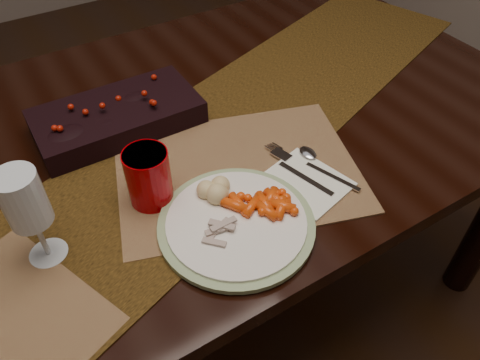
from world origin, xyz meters
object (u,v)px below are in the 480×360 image
placemat_main (237,171)px  napkin (306,182)px  centerpiece (117,113)px  mashed_potatoes (218,188)px  dinner_plate (236,223)px  dining_table (189,230)px  turkey_shreds (218,234)px  wine_glass (32,219)px  baby_carrots (259,210)px  red_cup (149,177)px

placemat_main → napkin: (0.10, -0.11, 0.00)m
placemat_main → napkin: bearing=-29.1°
centerpiece → placemat_main: size_ratio=0.74×
mashed_potatoes → dinner_plate: bearing=-93.4°
dining_table → placemat_main: bearing=-77.5°
turkey_shreds → wine_glass: size_ratio=0.39×
centerpiece → placemat_main: 0.32m
placemat_main → dinner_plate: dinner_plate is taller
dining_table → mashed_potatoes: size_ratio=24.66×
dinner_plate → turkey_shreds: (-0.05, -0.01, 0.02)m
baby_carrots → dining_table: bearing=91.5°
centerpiece → wine_glass: (-0.24, -0.28, 0.06)m
placemat_main → red_cup: 0.20m
dinner_plate → napkin: bearing=7.2°
mashed_potatoes → wine_glass: bearing=171.3°
baby_carrots → mashed_potatoes: 0.09m
placemat_main → baby_carrots: baby_carrots is taller
baby_carrots → dinner_plate: bearing=172.3°
centerpiece → dining_table: bearing=-33.3°
baby_carrots → placemat_main: bearing=75.4°
dining_table → baby_carrots: (0.01, -0.33, 0.40)m
centerpiece → wine_glass: bearing=-131.0°
placemat_main → mashed_potatoes: bearing=-126.4°
napkin → dining_table: bearing=101.1°
baby_carrots → napkin: (0.13, 0.03, -0.02)m
turkey_shreds → red_cup: (-0.06, 0.16, 0.03)m
placemat_main → red_cup: size_ratio=4.25×
mashed_potatoes → dining_table: bearing=82.6°
dinner_plate → baby_carrots: (0.05, -0.01, 0.02)m
placemat_main → wine_glass: (-0.40, -0.01, 0.10)m
baby_carrots → napkin: size_ratio=0.70×
dining_table → dinner_plate: 0.51m
wine_glass → centerpiece: bearing=49.0°
napkin → dinner_plate: bearing=173.3°
dining_table → baby_carrots: 0.52m
dining_table → dinner_plate: dinner_plate is taller
napkin → mashed_potatoes: bearing=149.8°
baby_carrots → mashed_potatoes: bearing=117.3°
baby_carrots → red_cup: size_ratio=0.95×
placemat_main → turkey_shreds: size_ratio=6.49×
napkin → red_cup: 0.32m
dinner_plate → red_cup: size_ratio=2.51×
dining_table → napkin: 0.51m
centerpiece → turkey_shreds: bearing=-86.2°
dining_table → wine_glass: 0.62m
dinner_plate → red_cup: red_cup is taller
placemat_main → baby_carrots: 0.14m
baby_carrots → red_cup: 0.22m
dinner_plate → centerpiece: bearing=100.4°
mashed_potatoes → red_cup: red_cup is taller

